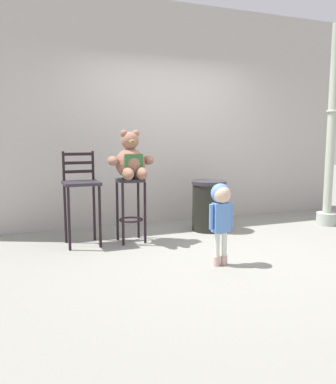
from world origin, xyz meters
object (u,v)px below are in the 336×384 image
object	(u,v)px
teddy_bear	(131,161)
bar_chair_empty	(81,189)
lamppost	(330,148)
bar_stool_with_teddy	(131,197)
child_walking	(221,206)
trash_bin	(209,206)

from	to	relation	value
teddy_bear	bar_chair_empty	bearing A→B (deg)	169.22
teddy_bear	lamppost	bearing A→B (deg)	-2.06
bar_stool_with_teddy	bar_chair_empty	xyz separation A→B (m)	(-0.59, 0.08, 0.12)
child_walking	bar_chair_empty	xyz separation A→B (m)	(-1.17, 1.30, 0.07)
teddy_bear	child_walking	distance (m)	1.38
lamppost	bar_chair_empty	world-z (taller)	lamppost
trash_bin	child_walking	bearing A→B (deg)	-112.72
bar_stool_with_teddy	teddy_bear	distance (m)	0.45
bar_stool_with_teddy	child_walking	bearing A→B (deg)	-64.27
bar_chair_empty	teddy_bear	bearing A→B (deg)	-10.78
bar_stool_with_teddy	lamppost	distance (m)	3.03
teddy_bear	child_walking	world-z (taller)	teddy_bear
trash_bin	bar_chair_empty	bearing A→B (deg)	-176.68
teddy_bear	trash_bin	size ratio (longest dim) A/B	0.84
teddy_bear	bar_chair_empty	xyz separation A→B (m)	(-0.59, 0.11, -0.33)
child_walking	lamppost	xyz separation A→B (m)	(2.38, 1.08, 0.53)
teddy_bear	child_walking	xyz separation A→B (m)	(0.58, -1.18, -0.40)
bar_stool_with_teddy	trash_bin	xyz separation A→B (m)	(1.17, 0.18, -0.21)
lamppost	bar_stool_with_teddy	bearing A→B (deg)	177.36
trash_bin	teddy_bear	bearing A→B (deg)	-169.64
child_walking	teddy_bear	bearing A→B (deg)	79.46
child_walking	bar_chair_empty	bearing A→B (deg)	95.33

